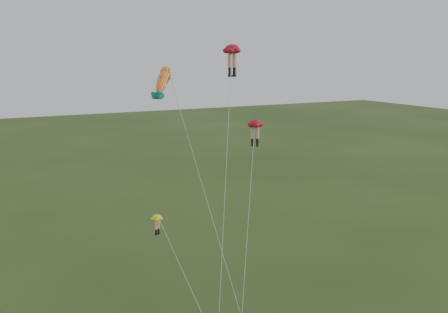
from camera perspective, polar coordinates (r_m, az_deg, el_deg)
name	(u,v)px	position (r m, az deg, el deg)	size (l,w,h in m)	color
legs_kite_red_high	(232,55)	(40.24, 0.92, 11.49)	(6.99, 10.25, 20.97)	#B01226
legs_kite_red_mid	(255,129)	(40.99, 3.54, 3.15)	(7.19, 9.68, 14.95)	#B01226
legs_kite_yellow	(161,229)	(34.92, -7.16, -8.18)	(2.70, 8.70, 9.28)	yellow
fish_kite	(164,82)	(36.70, -6.92, 8.46)	(4.07, 10.11, 19.52)	yellow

